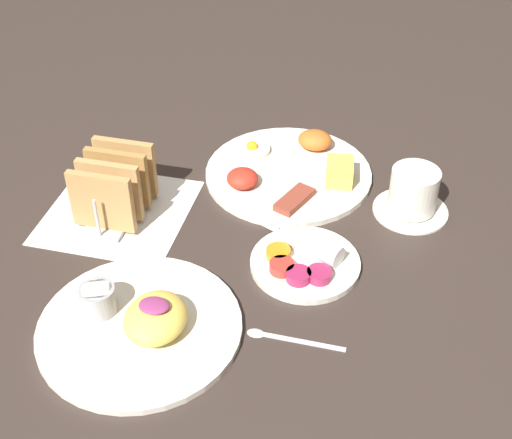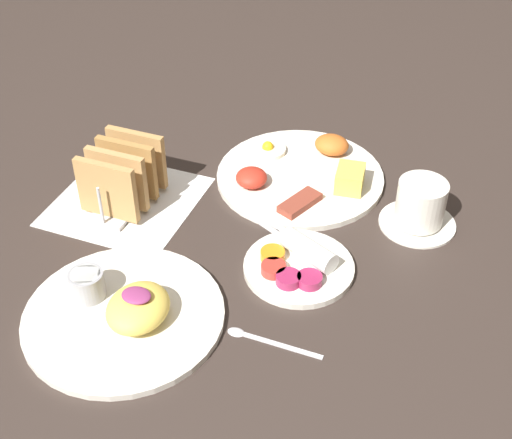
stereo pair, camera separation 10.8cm
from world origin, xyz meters
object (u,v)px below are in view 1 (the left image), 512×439
object	(u,v)px
plate_condiments	(305,260)
toast_rack	(114,186)
coffee_cup	(413,194)
plate_breakfast	(290,170)
plate_foreground	(140,322)

from	to	relation	value
plate_condiments	toast_rack	bearing A→B (deg)	170.37
toast_rack	coffee_cup	size ratio (longest dim) A/B	1.23
plate_breakfast	plate_condiments	world-z (taller)	plate_breakfast
plate_condiments	coffee_cup	world-z (taller)	coffee_cup
toast_rack	coffee_cup	world-z (taller)	toast_rack
plate_breakfast	toast_rack	distance (m)	0.30
plate_breakfast	plate_foreground	size ratio (longest dim) A/B	1.04
plate_condiments	toast_rack	distance (m)	0.32
toast_rack	plate_condiments	bearing A→B (deg)	-9.63
toast_rack	coffee_cup	xyz separation A→B (m)	(0.45, 0.11, -0.02)
plate_condiments	plate_foreground	distance (m)	0.26
toast_rack	coffee_cup	bearing A→B (deg)	14.06
plate_condiments	plate_breakfast	bearing A→B (deg)	106.94
plate_foreground	toast_rack	world-z (taller)	toast_rack
plate_breakfast	coffee_cup	world-z (taller)	coffee_cup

